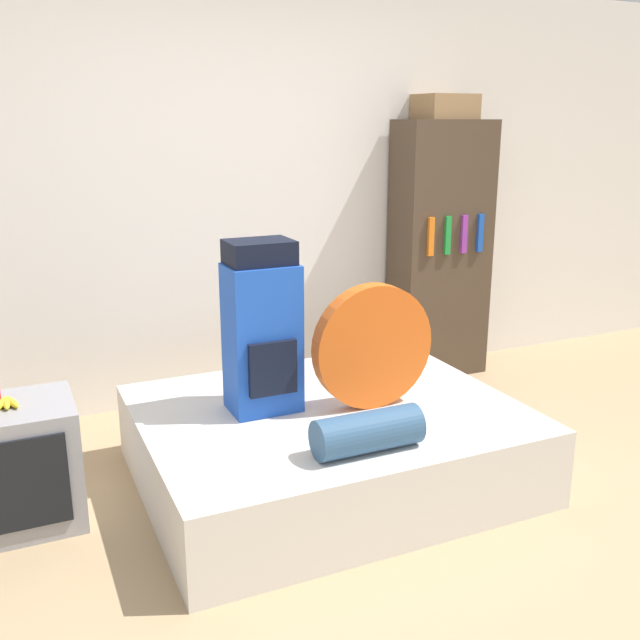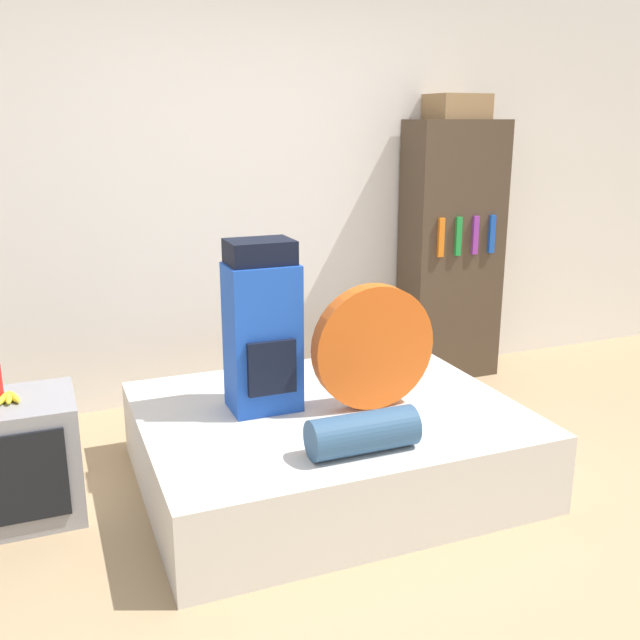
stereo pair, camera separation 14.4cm
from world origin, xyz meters
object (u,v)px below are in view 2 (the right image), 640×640
at_px(tent_bag, 373,347).
at_px(sleeping_roll, 363,433).
at_px(cardboard_box, 457,107).
at_px(backpack, 262,329).
at_px(bookshelf, 451,252).
at_px(television, 7,461).

relative_size(tent_bag, sleeping_roll, 1.29).
distance_m(sleeping_roll, cardboard_box, 2.60).
distance_m(backpack, tent_bag, 0.54).
bearing_deg(tent_bag, bookshelf, 45.69).
bearing_deg(television, tent_bag, -8.99).
xyz_separation_m(sleeping_roll, bookshelf, (1.44, 1.65, 0.40)).
height_order(backpack, cardboard_box, cardboard_box).
bearing_deg(cardboard_box, sleeping_roll, -130.74).
relative_size(backpack, cardboard_box, 2.30).
bearing_deg(bookshelf, backpack, -148.59).
relative_size(backpack, tent_bag, 1.35).
bearing_deg(sleeping_roll, tent_bag, 59.60).
bearing_deg(television, cardboard_box, 18.79).
distance_m(television, bookshelf, 3.07).
xyz_separation_m(backpack, television, (-1.18, 0.08, -0.51)).
bearing_deg(television, bookshelf, 18.25).
bearing_deg(sleeping_roll, bookshelf, 48.90).
relative_size(sleeping_roll, bookshelf, 0.27).
xyz_separation_m(backpack, bookshelf, (1.68, 1.02, 0.09)).
height_order(sleeping_roll, television, sleeping_roll).
relative_size(bookshelf, cardboard_box, 4.87).
distance_m(sleeping_roll, bookshelf, 2.22).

